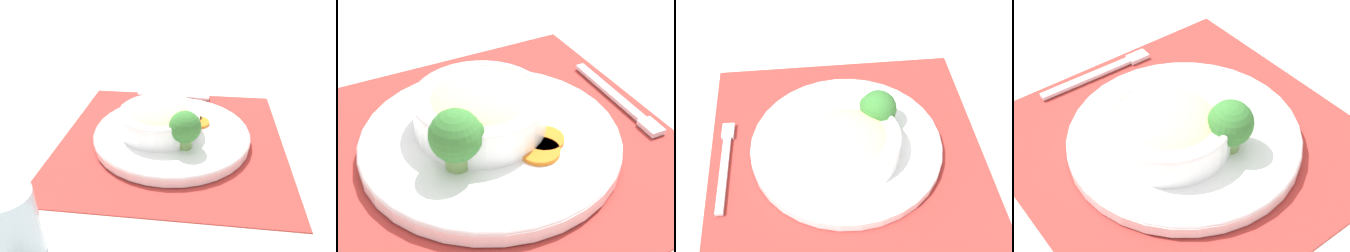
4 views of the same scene
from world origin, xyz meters
The scene contains 8 objects.
ground_plane centered at (0.00, 0.00, 0.00)m, with size 4.00×4.00×0.00m, color beige.
placemat centered at (0.00, 0.00, 0.00)m, with size 0.46×0.45×0.00m.
plate centered at (0.00, 0.00, 0.02)m, with size 0.31×0.31×0.02m.
bowl centered at (0.00, -0.02, 0.05)m, with size 0.16×0.16×0.06m.
broccoli_floret centered at (0.05, 0.03, 0.06)m, with size 0.06×0.06×0.07m.
carrot_slice_near centered at (-0.04, 0.05, 0.02)m, with size 0.05×0.05×0.01m.
carrot_slice_middle centered at (-0.05, 0.04, 0.02)m, with size 0.05×0.05×0.01m.
fork centered at (-0.20, 0.01, 0.01)m, with size 0.02×0.18×0.01m.
Camera 2 is at (0.24, 0.47, 0.43)m, focal length 60.00 mm.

